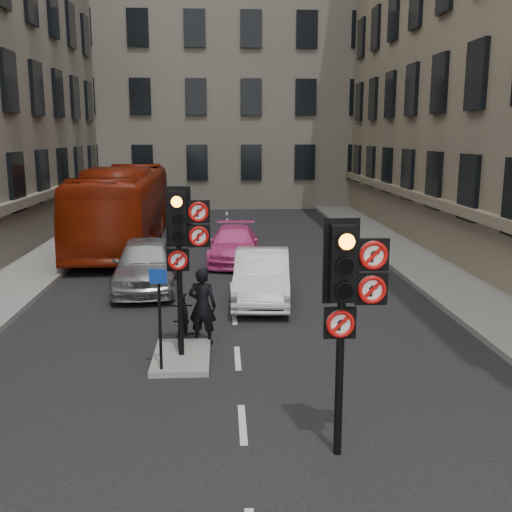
{
  "coord_description": "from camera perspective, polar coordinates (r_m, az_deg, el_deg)",
  "views": [
    {
      "loc": [
        -0.31,
        -7.2,
        4.74
      ],
      "look_at": [
        0.3,
        3.28,
        2.6
      ],
      "focal_mm": 42.0,
      "sensor_mm": 36.0,
      "label": 1
    }
  ],
  "objects": [
    {
      "name": "ground",
      "position": [
        8.63,
        -0.79,
        -21.82
      ],
      "size": [
        120.0,
        120.0,
        0.0
      ],
      "primitive_type": "plane",
      "color": "black",
      "rests_on": "ground"
    },
    {
      "name": "bus_red",
      "position": [
        26.32,
        -12.49,
        4.6
      ],
      "size": [
        3.04,
        12.18,
        3.38
      ],
      "primitive_type": "imported",
      "rotation": [
        0.0,
        0.0,
        0.02
      ],
      "color": "maroon",
      "rests_on": "ground"
    },
    {
      "name": "centre_island",
      "position": [
        13.1,
        -7.1,
        -9.51
      ],
      "size": [
        1.2,
        2.0,
        0.12
      ],
      "primitive_type": "cube",
      "color": "gray",
      "rests_on": "ground"
    },
    {
      "name": "car_pink",
      "position": [
        22.64,
        -2.11,
        1.11
      ],
      "size": [
        2.09,
        4.59,
        1.3
      ],
      "primitive_type": "imported",
      "rotation": [
        0.0,
        0.0,
        -0.06
      ],
      "color": "#E54397",
      "rests_on": "ground"
    },
    {
      "name": "signal_far",
      "position": [
        12.39,
        -7.0,
        1.97
      ],
      "size": [
        0.91,
        0.4,
        3.58
      ],
      "color": "black",
      "rests_on": "centre_island"
    },
    {
      "name": "motorcyclist",
      "position": [
        13.76,
        -5.13,
        -4.76
      ],
      "size": [
        0.74,
        0.57,
        1.79
      ],
      "primitive_type": "imported",
      "rotation": [
        0.0,
        0.0,
        2.9
      ],
      "color": "black",
      "rests_on": "ground"
    },
    {
      "name": "info_sign",
      "position": [
        11.91,
        -9.2,
        -4.64
      ],
      "size": [
        0.36,
        0.14,
        2.07
      ],
      "rotation": [
        0.0,
        0.0,
        -0.21
      ],
      "color": "black",
      "rests_on": "centre_island"
    },
    {
      "name": "car_white",
      "position": [
        17.27,
        0.57,
        -1.92
      ],
      "size": [
        1.88,
        4.5,
        1.45
      ],
      "primitive_type": "imported",
      "rotation": [
        0.0,
        0.0,
        -0.08
      ],
      "color": "silver",
      "rests_on": "ground"
    },
    {
      "name": "signal_near",
      "position": [
        8.66,
        8.76,
        -3.05
      ],
      "size": [
        0.91,
        0.4,
        3.58
      ],
      "color": "black",
      "rests_on": "ground"
    },
    {
      "name": "building_far",
      "position": [
        45.51,
        -3.05,
        18.15
      ],
      "size": [
        30.0,
        14.0,
        20.0
      ],
      "primitive_type": "cube",
      "color": "gray",
      "rests_on": "ground"
    },
    {
      "name": "pavement_right",
      "position": [
        21.14,
        17.6,
        -1.76
      ],
      "size": [
        3.0,
        50.0,
        0.16
      ],
      "primitive_type": "cube",
      "color": "gray",
      "rests_on": "ground"
    },
    {
      "name": "car_silver",
      "position": [
        18.89,
        -10.44,
        -0.73
      ],
      "size": [
        2.11,
        4.74,
        1.59
      ],
      "primitive_type": "imported",
      "rotation": [
        0.0,
        0.0,
        0.05
      ],
      "color": "#9A9CA2",
      "rests_on": "ground"
    },
    {
      "name": "pavement_left",
      "position": [
        20.93,
        -22.46,
        -2.23
      ],
      "size": [
        3.0,
        50.0,
        0.16
      ],
      "primitive_type": "cube",
      "color": "gray",
      "rests_on": "ground"
    },
    {
      "name": "motorcycle",
      "position": [
        13.88,
        -6.97,
        -6.12
      ],
      "size": [
        0.61,
        1.87,
        1.11
      ],
      "primitive_type": "imported",
      "rotation": [
        0.0,
        0.0,
        -0.05
      ],
      "color": "black",
      "rests_on": "ground"
    }
  ]
}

